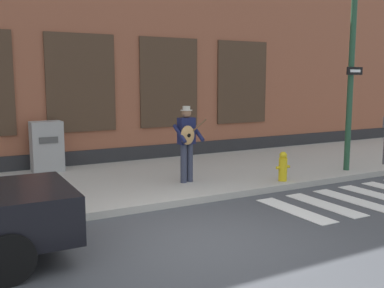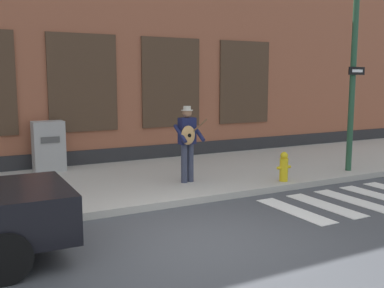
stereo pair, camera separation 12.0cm
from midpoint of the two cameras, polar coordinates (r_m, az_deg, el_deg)
ground_plane at (r=7.18m, az=1.08°, el=-12.41°), size 160.00×160.00×0.00m
sidewalk at (r=10.89m, az=-9.88°, el=-4.95°), size 28.00×4.67×0.14m
building_backdrop at (r=14.87m, az=-15.66°, el=13.62°), size 28.00×4.06×8.03m
crosswalk at (r=10.71m, az=22.96°, el=-6.08°), size 5.20×1.90×0.01m
busker at (r=10.35m, az=-0.24°, el=0.60°), size 0.72×0.54×1.78m
utility_box at (r=12.30m, az=-17.47°, el=-0.26°), size 0.79×0.55×1.31m
fire_hydrant at (r=10.81m, az=11.89°, el=-2.84°), size 0.38×0.20×0.70m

